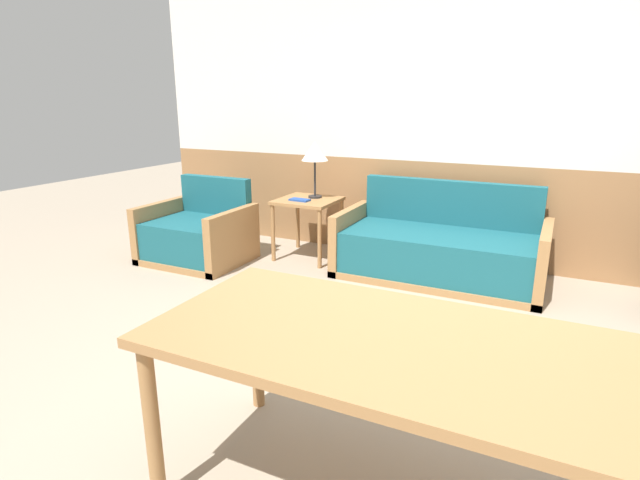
% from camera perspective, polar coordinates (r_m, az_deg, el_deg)
% --- Properties ---
extents(ground_plane, '(16.00, 16.00, 0.00)m').
position_cam_1_polar(ground_plane, '(2.69, 9.43, -19.36)').
color(ground_plane, gray).
extents(wall_back, '(7.20, 0.06, 2.70)m').
position_cam_1_polar(wall_back, '(4.79, 19.58, 12.76)').
color(wall_back, '#996B42').
rests_on(wall_back, ground_plane).
extents(couch, '(1.76, 0.83, 0.82)m').
position_cam_1_polar(couch, '(4.50, 13.46, -1.17)').
color(couch, '#9E7042').
rests_on(couch, ground_plane).
extents(armchair, '(0.95, 0.78, 0.78)m').
position_cam_1_polar(armchair, '(5.00, -13.80, 0.45)').
color(armchair, '#9E7042').
rests_on(armchair, ground_plane).
extents(side_table, '(0.56, 0.56, 0.59)m').
position_cam_1_polar(side_table, '(4.89, -1.40, 3.59)').
color(side_table, '#9E7042').
rests_on(side_table, ground_plane).
extents(table_lamp, '(0.26, 0.26, 0.55)m').
position_cam_1_polar(table_lamp, '(4.88, -0.59, 9.95)').
color(table_lamp, '#262628').
rests_on(table_lamp, side_table).
extents(book_stack, '(0.20, 0.12, 0.02)m').
position_cam_1_polar(book_stack, '(4.80, -2.33, 4.61)').
color(book_stack, '#234799').
rests_on(book_stack, side_table).
extents(dining_table, '(1.76, 0.85, 0.73)m').
position_cam_1_polar(dining_table, '(1.84, 8.25, -13.07)').
color(dining_table, '#9E7042').
rests_on(dining_table, ground_plane).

